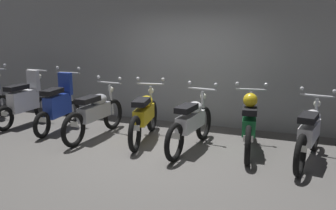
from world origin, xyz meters
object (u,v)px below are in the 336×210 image
(motorbike_slot_6, at_px, (249,122))
(motorbike_slot_1, at_px, (25,101))
(motorbike_slot_2, at_px, (59,105))
(motorbike_slot_4, at_px, (144,115))
(motorbike_slot_5, at_px, (191,122))
(motorbike_slot_7, at_px, (309,133))
(motorbike_slot_3, at_px, (95,113))

(motorbike_slot_6, bearing_deg, motorbike_slot_1, -179.96)
(motorbike_slot_1, distance_m, motorbike_slot_2, 0.99)
(motorbike_slot_4, relative_size, motorbike_slot_6, 1.00)
(motorbike_slot_1, relative_size, motorbike_slot_4, 0.87)
(motorbike_slot_1, distance_m, motorbike_slot_4, 2.96)
(motorbike_slot_5, bearing_deg, motorbike_slot_4, 170.09)
(motorbike_slot_1, distance_m, motorbike_slot_7, 5.93)
(motorbike_slot_3, height_order, motorbike_slot_5, same)
(motorbike_slot_4, distance_m, motorbike_slot_5, 1.01)
(motorbike_slot_3, relative_size, motorbike_slot_7, 1.01)
(motorbike_slot_3, relative_size, motorbike_slot_5, 1.00)
(motorbike_slot_7, bearing_deg, motorbike_slot_1, 178.36)
(motorbike_slot_7, bearing_deg, motorbike_slot_2, 179.11)
(motorbike_slot_5, distance_m, motorbike_slot_7, 1.98)
(motorbike_slot_3, xyz_separation_m, motorbike_slot_7, (3.95, 0.09, 0.00))
(motorbike_slot_1, bearing_deg, motorbike_slot_3, -7.58)
(motorbike_slot_2, bearing_deg, motorbike_slot_6, 1.40)
(motorbike_slot_6, bearing_deg, motorbike_slot_4, -177.40)
(motorbike_slot_4, xyz_separation_m, motorbike_slot_6, (1.98, 0.09, 0.04))
(motorbike_slot_6, bearing_deg, motorbike_slot_7, -9.88)
(motorbike_slot_5, distance_m, motorbike_slot_6, 1.02)
(motorbike_slot_2, distance_m, motorbike_slot_7, 4.94)
(motorbike_slot_2, height_order, motorbike_slot_7, motorbike_slot_2)
(motorbike_slot_6, bearing_deg, motorbike_slot_2, -178.60)
(motorbike_slot_1, relative_size, motorbike_slot_6, 0.87)
(motorbike_slot_1, xyz_separation_m, motorbike_slot_4, (2.95, -0.09, -0.03))
(motorbike_slot_2, bearing_deg, motorbike_slot_5, -3.22)
(motorbike_slot_2, height_order, motorbike_slot_3, motorbike_slot_2)
(motorbike_slot_5, xyz_separation_m, motorbike_slot_6, (0.98, 0.26, 0.04))
(motorbike_slot_1, height_order, motorbike_slot_4, motorbike_slot_1)
(motorbike_slot_1, relative_size, motorbike_slot_7, 0.87)
(motorbike_slot_2, bearing_deg, motorbike_slot_3, -9.68)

